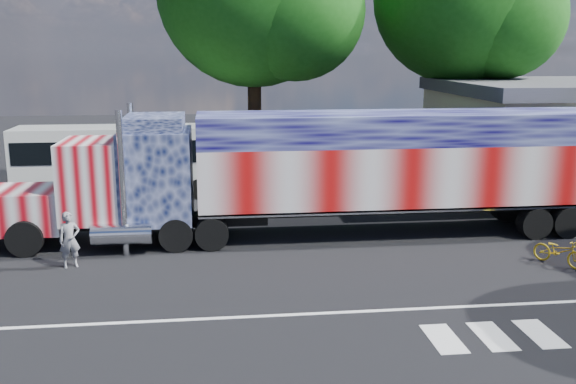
{
  "coord_description": "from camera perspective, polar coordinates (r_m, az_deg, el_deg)",
  "views": [
    {
      "loc": [
        -2.48,
        -18.3,
        6.7
      ],
      "look_at": [
        0.0,
        3.0,
        1.9
      ],
      "focal_mm": 40.0,
      "sensor_mm": 36.0,
      "label": 1
    }
  ],
  "objects": [
    {
      "name": "ground",
      "position": [
        19.65,
        1.02,
        -7.32
      ],
      "size": [
        100.0,
        100.0,
        0.0
      ],
      "primitive_type": "plane",
      "color": "black"
    },
    {
      "name": "coach_bus",
      "position": [
        30.58,
        -13.16,
        2.81
      ],
      "size": [
        11.06,
        2.57,
        3.22
      ],
      "color": "white",
      "rests_on": "ground"
    },
    {
      "name": "lane_markings",
      "position": [
        16.54,
        8.81,
        -11.42
      ],
      "size": [
        30.0,
        2.67,
        0.01
      ],
      "color": "silver",
      "rests_on": "ground"
    },
    {
      "name": "bicycle",
      "position": [
        22.07,
        22.97,
        -4.87
      ],
      "size": [
        1.45,
        1.76,
        0.9
      ],
      "primitive_type": "imported",
      "rotation": [
        0.0,
        0.0,
        0.59
      ],
      "color": "gold",
      "rests_on": "ground"
    },
    {
      "name": "woman",
      "position": [
        21.13,
        -18.85,
        -4.04
      ],
      "size": [
        0.76,
        0.64,
        1.78
      ],
      "primitive_type": "imported",
      "rotation": [
        0.0,
        0.0,
        0.4
      ],
      "color": "slate",
      "rests_on": "ground"
    },
    {
      "name": "semi_truck",
      "position": [
        23.04,
        3.32,
        2.02
      ],
      "size": [
        22.54,
        3.56,
        4.8
      ],
      "color": "black",
      "rests_on": "ground"
    }
  ]
}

